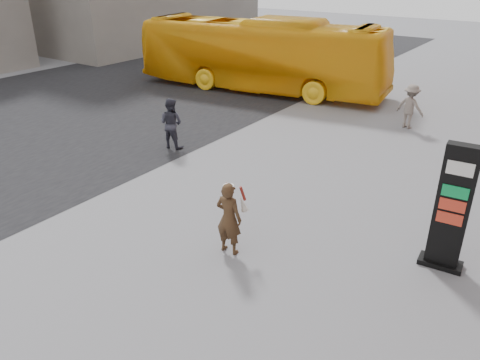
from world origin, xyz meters
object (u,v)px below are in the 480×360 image
Objects in this scene: info_pylon at (452,209)px; woman at (229,217)px; pedestrian_a at (171,123)px; pedestrian_b at (410,106)px; bus at (261,55)px.

info_pylon is 1.63× the size of woman.
pedestrian_b is (6.12, 6.93, -0.02)m from pedestrian_a.
pedestrian_a is at bearing -41.04° from woman.
pedestrian_b is (0.59, 11.03, -0.02)m from woman.
info_pylon is 1.59× the size of pedestrian_a.
info_pylon is 0.22× the size of bus.
info_pylon is at bearing 159.65° from pedestrian_a.
bus reaches higher than pedestrian_a.
woman is 0.97× the size of pedestrian_a.
pedestrian_b is (8.02, -1.67, -0.90)m from bus.
bus is 7.18× the size of pedestrian_a.
info_pylon is 4.65m from woman.
woman is 6.88m from pedestrian_a.
info_pylon reaches higher than pedestrian_a.
woman is at bearing 134.29° from pedestrian_a.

